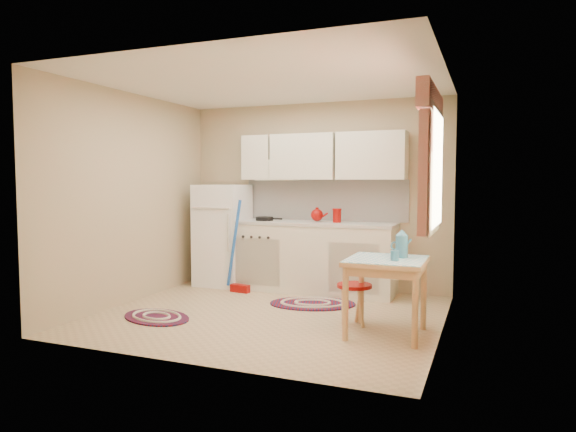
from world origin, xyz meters
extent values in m
plane|color=tan|center=(0.00, 0.00, 0.00)|extent=(3.60, 3.60, 0.00)
cube|color=silver|center=(0.00, 0.00, 2.50)|extent=(3.60, 3.20, 0.04)
cube|color=tan|center=(0.00, 1.60, 1.25)|extent=(3.60, 0.04, 2.50)
cube|color=tan|center=(0.00, -1.60, 1.25)|extent=(3.60, 0.04, 2.50)
cube|color=tan|center=(-1.80, 0.00, 1.25)|extent=(0.04, 3.20, 2.50)
cube|color=tan|center=(1.80, 0.00, 1.25)|extent=(0.04, 3.20, 2.50)
cube|color=white|center=(0.12, 1.59, 1.20)|extent=(2.25, 0.03, 0.55)
cube|color=silver|center=(0.12, 1.44, 1.77)|extent=(2.25, 0.33, 0.60)
cube|color=white|center=(1.78, -0.55, 1.55)|extent=(0.04, 0.85, 0.95)
cube|color=white|center=(-1.25, 1.25, 0.70)|extent=(0.65, 0.60, 1.40)
cube|color=silver|center=(0.00, 1.30, 0.44)|extent=(2.25, 0.60, 0.88)
cube|color=#B8B7AF|center=(0.00, 1.30, 0.90)|extent=(2.27, 0.62, 0.04)
cylinder|color=black|center=(-0.61, 1.25, 0.94)|extent=(0.24, 0.24, 0.05)
cylinder|color=#8B0705|center=(0.38, 1.30, 1.00)|extent=(0.13, 0.13, 0.16)
cube|color=tan|center=(1.31, -0.25, 0.36)|extent=(0.72, 0.72, 0.72)
cylinder|color=#8B0705|center=(0.96, -0.04, 0.21)|extent=(0.41, 0.41, 0.42)
cylinder|color=#2B6383|center=(1.40, -0.35, 0.77)|extent=(0.10, 0.10, 0.10)
camera|label=1|loc=(2.20, -5.03, 1.46)|focal=32.00mm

